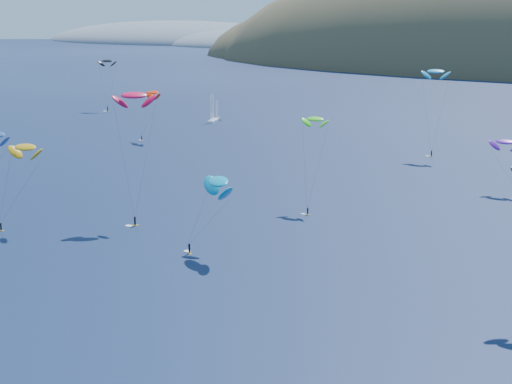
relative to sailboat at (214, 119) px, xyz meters
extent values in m
ellipsoid|color=#3D3526|center=(-70.49, 391.66, -8.19)|extent=(340.00, 240.00, 120.00)
ellipsoid|color=slate|center=(-410.49, 561.66, -4.59)|extent=(400.00, 240.00, 60.00)
ellipsoid|color=slate|center=(-270.49, 521.66, -3.63)|extent=(240.00, 180.00, 44.00)
cube|color=white|center=(0.00, -0.02, -0.59)|extent=(4.16, 8.87, 1.03)
cylinder|color=white|center=(0.00, 0.55, 5.41)|extent=(0.16, 0.16, 12.00)
cube|color=gold|center=(0.54, -46.43, -0.96)|extent=(1.32, 0.86, 0.07)
cylinder|color=black|center=(0.54, -46.43, -0.15)|extent=(0.30, 0.30, 1.37)
sphere|color=#8C6047|center=(0.54, -46.43, 0.64)|extent=(0.23, 0.23, 0.23)
ellipsoid|color=#FE2900|center=(2.64, -41.78, 14.92)|extent=(8.44, 6.36, 4.27)
cube|color=gold|center=(37.55, -140.20, -0.95)|extent=(1.38, 0.47, 0.08)
cylinder|color=black|center=(37.55, -140.20, -0.10)|extent=(0.32, 0.32, 1.46)
sphere|color=#8C6047|center=(37.55, -140.20, 0.75)|extent=(0.24, 0.24, 0.24)
ellipsoid|color=#C7940F|center=(39.41, -133.82, 15.28)|extent=(8.31, 4.23, 4.52)
cube|color=gold|center=(86.93, -99.80, -0.96)|extent=(1.28, 0.40, 0.07)
cylinder|color=black|center=(86.93, -99.80, -0.16)|extent=(0.30, 0.30, 1.36)
sphere|color=#8C6047|center=(86.93, -99.80, 0.63)|extent=(0.23, 0.23, 0.23)
ellipsoid|color=#3AEA1B|center=(84.22, -90.80, 18.57)|extent=(6.17, 3.01, 3.40)
cube|color=gold|center=(93.40, -24.92, -0.95)|extent=(1.43, 0.55, 0.08)
cylinder|color=black|center=(93.40, -24.92, -0.08)|extent=(0.33, 0.33, 1.49)
sphere|color=#8C6047|center=(93.40, -24.92, 0.79)|extent=(0.25, 0.25, 0.25)
ellipsoid|color=#1289C8|center=(92.34, -21.91, 24.24)|extent=(8.27, 4.49, 4.43)
cube|color=gold|center=(78.52, -133.14, -0.95)|extent=(1.46, 1.24, 0.08)
cylinder|color=black|center=(78.52, -133.14, -0.01)|extent=(0.35, 0.35, 1.60)
sphere|color=#8C6047|center=(78.52, -133.14, 0.92)|extent=(0.27, 0.27, 0.27)
ellipsoid|color=#0086AE|center=(82.16, -128.68, 12.08)|extent=(10.58, 9.49, 5.46)
ellipsoid|color=#5C159A|center=(119.88, -57.76, 11.25)|extent=(7.46, 3.62, 4.11)
cube|color=gold|center=(59.04, -124.33, -0.95)|extent=(1.48, 1.33, 0.09)
cylinder|color=black|center=(59.04, -124.33, 0.03)|extent=(0.36, 0.36, 1.66)
sphere|color=#8C6047|center=(59.04, -124.33, 0.99)|extent=(0.28, 0.28, 0.28)
ellipsoid|color=#CB0A3B|center=(54.92, -117.62, 25.01)|extent=(9.15, 8.52, 4.78)
cube|color=gold|center=(-55.88, 2.67, -0.95)|extent=(1.64, 1.05, 0.09)
cylinder|color=black|center=(-55.88, 2.67, 0.05)|extent=(0.37, 0.37, 1.70)
sphere|color=#8C6047|center=(-55.88, 2.67, 1.03)|extent=(0.28, 0.28, 0.28)
ellipsoid|color=black|center=(-59.65, 8.45, 20.03)|extent=(8.63, 6.43, 4.37)
camera|label=1|loc=(148.89, -235.41, 42.82)|focal=50.00mm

